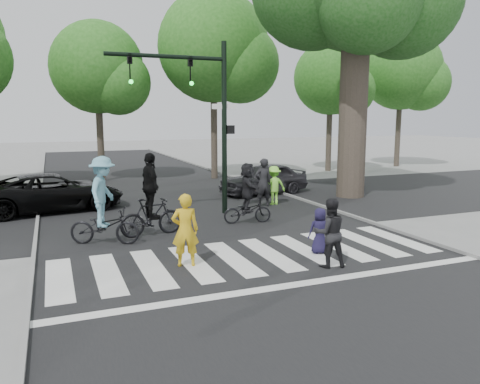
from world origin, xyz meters
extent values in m
plane|color=gray|center=(0.00, 0.00, 0.00)|extent=(120.00, 120.00, 0.00)
cube|color=black|center=(0.00, 5.00, 0.01)|extent=(10.00, 70.00, 0.01)
cube|color=black|center=(0.00, 8.00, 0.01)|extent=(70.00, 10.00, 0.01)
cube|color=gray|center=(-5.05, 5.00, 0.05)|extent=(0.10, 70.00, 0.10)
cube|color=gray|center=(5.05, 5.00, 0.05)|extent=(0.10, 70.00, 0.10)
cube|color=silver|center=(-4.50, 1.00, 0.01)|extent=(0.55, 3.00, 0.01)
cube|color=silver|center=(-3.50, 1.00, 0.01)|extent=(0.55, 3.00, 0.01)
cube|color=silver|center=(-2.50, 1.00, 0.01)|extent=(0.55, 3.00, 0.01)
cube|color=silver|center=(-1.50, 1.00, 0.01)|extent=(0.55, 3.00, 0.01)
cube|color=silver|center=(-0.50, 1.00, 0.01)|extent=(0.55, 3.00, 0.01)
cube|color=silver|center=(0.50, 1.00, 0.01)|extent=(0.55, 3.00, 0.01)
cube|color=silver|center=(1.50, 1.00, 0.01)|extent=(0.55, 3.00, 0.01)
cube|color=silver|center=(2.50, 1.00, 0.01)|extent=(0.55, 3.00, 0.01)
cube|color=silver|center=(3.50, 1.00, 0.01)|extent=(0.55, 3.00, 0.01)
cube|color=silver|center=(4.50, 1.00, 0.01)|extent=(0.55, 3.00, 0.01)
cube|color=silver|center=(0.00, -1.20, 0.01)|extent=(10.00, 0.30, 0.01)
cylinder|color=black|center=(1.20, 6.20, 3.00)|extent=(0.18, 0.18, 6.00)
cylinder|color=black|center=(-0.80, 6.20, 5.40)|extent=(4.00, 0.14, 0.14)
imported|color=black|center=(0.00, 6.20, 4.95)|extent=(0.16, 0.20, 1.00)
sphere|color=#19E533|center=(0.00, 6.08, 4.55)|extent=(0.14, 0.14, 0.14)
imported|color=black|center=(-2.00, 6.20, 4.95)|extent=(0.16, 0.20, 1.00)
sphere|color=#19E533|center=(-2.00, 6.08, 4.55)|extent=(0.14, 0.14, 0.14)
cube|color=black|center=(1.42, 6.20, 3.00)|extent=(0.28, 0.18, 0.30)
cube|color=#FF660C|center=(1.53, 6.20, 3.00)|extent=(0.02, 0.14, 0.20)
cube|color=white|center=(1.20, 6.20, 3.80)|extent=(0.90, 0.04, 0.18)
cylinder|color=brown|center=(7.50, 7.50, 3.50)|extent=(1.20, 1.20, 7.00)
cylinder|color=brown|center=(7.80, 7.30, 6.50)|extent=(1.29, 1.74, 2.93)
sphere|color=#174B12|center=(9.30, 6.90, 8.20)|extent=(4.80, 4.80, 4.80)
sphere|color=#174B12|center=(7.00, 6.10, 7.80)|extent=(4.00, 4.00, 4.00)
cylinder|color=brown|center=(-2.00, 16.80, 2.80)|extent=(0.36, 0.36, 5.60)
sphere|color=#26691A|center=(-2.00, 16.80, 6.00)|extent=(4.80, 4.80, 4.80)
sphere|color=#26691A|center=(-1.04, 16.08, 5.20)|extent=(3.36, 3.36, 3.36)
cylinder|color=brown|center=(4.00, 15.50, 3.36)|extent=(0.36, 0.36, 6.72)
sphere|color=#26691A|center=(4.00, 15.50, 7.20)|extent=(6.00, 6.00, 6.00)
sphere|color=#26691A|center=(5.20, 14.60, 6.24)|extent=(4.20, 4.20, 4.20)
cylinder|color=brown|center=(12.00, 16.30, 2.73)|extent=(0.36, 0.36, 5.46)
sphere|color=#26691A|center=(12.00, 16.30, 5.85)|extent=(4.60, 4.60, 4.60)
sphere|color=#26691A|center=(12.92, 15.61, 5.07)|extent=(3.22, 3.22, 3.22)
cylinder|color=brown|center=(18.00, 16.90, 3.08)|extent=(0.36, 0.36, 6.16)
sphere|color=#26691A|center=(18.00, 16.90, 6.60)|extent=(5.40, 5.40, 5.40)
sphere|color=#26691A|center=(19.08, 16.09, 5.72)|extent=(3.78, 3.78, 3.78)
imported|color=gold|center=(-1.73, 0.87, 0.86)|extent=(0.70, 0.53, 1.72)
imported|color=#1B1637|center=(1.71, 0.59, 0.59)|extent=(0.65, 0.50, 1.18)
imported|color=black|center=(1.34, -0.42, 0.81)|extent=(0.90, 0.77, 1.62)
imported|color=black|center=(-3.26, 3.55, 0.50)|extent=(2.01, 1.39, 1.00)
imported|color=#69A8BC|center=(-3.26, 3.55, 1.46)|extent=(1.16, 1.42, 1.91)
imported|color=black|center=(-1.89, 3.98, 0.56)|extent=(1.91, 0.76, 1.12)
imported|color=black|center=(-1.89, 3.98, 1.47)|extent=(0.61, 1.18, 1.93)
imported|color=black|center=(1.34, 4.44, 0.41)|extent=(1.64, 0.81, 0.82)
imported|color=black|center=(1.34, 4.44, 1.20)|extent=(0.72, 1.52, 1.57)
imported|color=black|center=(-4.52, 8.97, 0.70)|extent=(5.40, 3.21, 1.41)
imported|color=#302F33|center=(4.30, 9.57, 0.70)|extent=(4.29, 2.26, 1.39)
imported|color=#95FF48|center=(3.59, 7.07, 0.77)|extent=(1.00, 0.58, 1.53)
imported|color=black|center=(3.01, 6.83, 0.94)|extent=(0.70, 0.48, 1.88)
camera|label=1|loc=(-4.50, -9.35, 3.45)|focal=35.00mm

